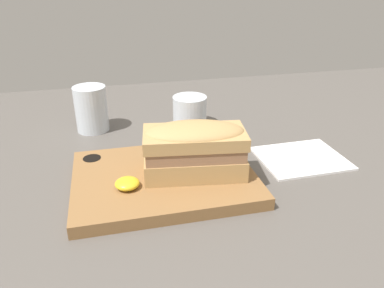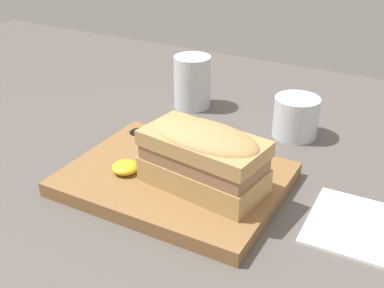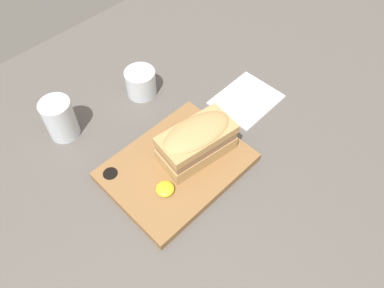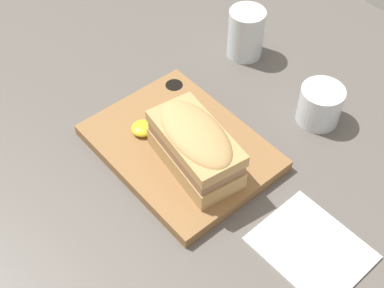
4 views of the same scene
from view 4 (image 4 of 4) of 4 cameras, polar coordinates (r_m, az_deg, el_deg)
The scene contains 7 objects.
dining_table at distance 87.49cm, azimuth 2.81°, elevation -0.65°, with size 188.48×101.98×2.00cm.
serving_board at distance 85.24cm, azimuth -1.24°, elevation -0.31°, with size 28.25×21.56×2.01cm.
sandwich at distance 78.19cm, azimuth 0.36°, elevation -0.11°, with size 16.42×9.92×8.44cm.
mustard_dollop at distance 85.95cm, azimuth -5.31°, elevation 1.68°, with size 3.63×3.63×1.45cm.
water_glass at distance 101.29cm, azimuth 5.74°, elevation 11.39°, with size 6.67×6.67×9.44cm.
wine_glass at distance 91.19cm, azimuth 13.46°, elevation 3.92°, with size 7.23×7.23×6.57cm.
napkin at distance 77.35cm, azimuth 12.61°, elevation -10.77°, with size 15.17×12.62×0.40cm.
Camera 4 is at (40.16, -39.82, 67.75)cm, focal length 50.00 mm.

